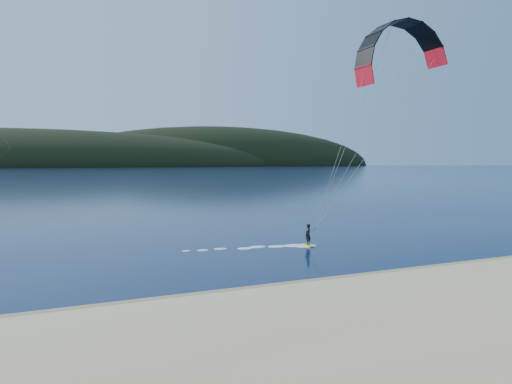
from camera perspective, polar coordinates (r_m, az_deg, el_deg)
ground at (r=21.29m, az=7.44°, el=-15.32°), size 1800.00×1800.00×0.00m
wet_sand at (r=25.06m, az=2.05°, el=-12.22°), size 220.00×2.50×0.10m
headland at (r=762.66m, az=-22.53°, el=2.93°), size 1200.00×310.00×140.00m
kitesurfer_near at (r=37.57m, az=17.09°, el=13.52°), size 20.10×7.71×16.86m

